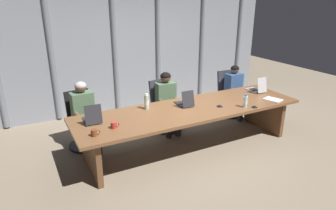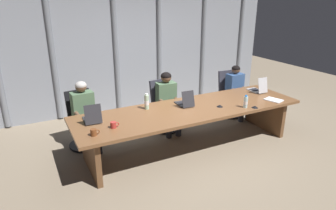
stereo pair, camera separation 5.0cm
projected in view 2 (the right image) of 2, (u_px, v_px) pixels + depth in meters
name	position (u px, v px, depth m)	size (l,w,h in m)	color
ground_plane	(190.00, 147.00, 5.32)	(14.02, 14.02, 0.00)	#7F705B
conference_table	(190.00, 116.00, 5.12)	(3.98, 1.14, 0.74)	brown
curtain_backdrop	(136.00, 42.00, 6.84)	(7.01, 0.17, 3.09)	gray
laptop_left_end	(92.00, 118.00, 4.52)	(0.27, 0.39, 0.31)	#2D2D33
laptop_left_mid	(185.00, 102.00, 5.19)	(0.24, 0.39, 0.29)	#2D2D33
laptop_center	(258.00, 89.00, 5.93)	(0.23, 0.39, 0.31)	#BCBCC1
office_chair_left_end	(84.00, 125.00, 5.29)	(0.60, 0.61, 0.98)	black
office_chair_left_mid	(165.00, 111.00, 5.98)	(0.60, 0.61, 0.98)	#2D2D38
office_chair_center	(230.00, 99.00, 6.69)	(0.60, 0.60, 0.97)	#2D2D38
person_left_end	(85.00, 112.00, 5.06)	(0.40, 0.56, 1.20)	#4C6B4C
person_left_mid	(168.00, 99.00, 5.74)	(0.41, 0.57, 1.18)	#4C6B4C
person_center	(237.00, 89.00, 6.47)	(0.38, 0.56, 1.13)	#335184
water_bottle_primary	(246.00, 102.00, 5.07)	(0.07, 0.07, 0.22)	silver
water_bottle_secondary	(147.00, 102.00, 5.00)	(0.08, 0.08, 0.27)	#ADD1B2
coffee_mug_near	(94.00, 132.00, 4.07)	(0.13, 0.08, 0.10)	brown
coffee_mug_far	(114.00, 125.00, 4.31)	(0.13, 0.09, 0.09)	#B2332D
conference_mic_left_side	(255.00, 107.00, 5.09)	(0.11, 0.11, 0.04)	black
conference_mic_middle	(220.00, 106.00, 5.13)	(0.11, 0.11, 0.04)	black
spiral_notepad	(274.00, 100.00, 5.45)	(0.30, 0.36, 0.03)	silver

